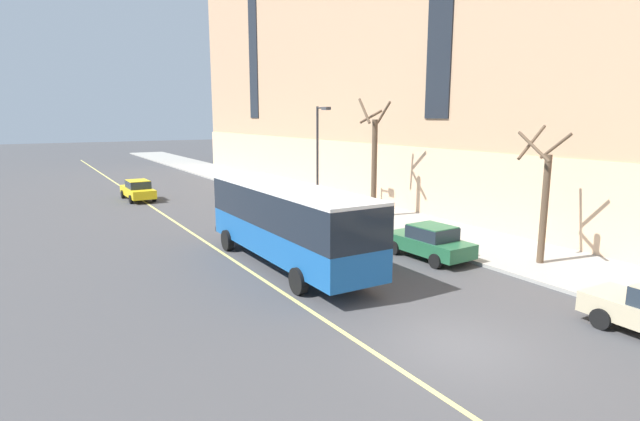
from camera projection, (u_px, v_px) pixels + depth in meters
name	position (u px, v px, depth m)	size (l,w,h in m)	color
ground_plane	(458.00, 346.00, 14.03)	(260.00, 260.00, 0.00)	#424244
sidewalk	(562.00, 266.00, 21.27)	(5.58, 160.00, 0.15)	#9E9B93
city_bus	(287.00, 220.00, 21.19)	(2.91, 11.03, 3.48)	#19569E
parked_car_white_0	(335.00, 213.00, 29.20)	(2.12, 4.53, 1.56)	silver
parked_car_green_3	(429.00, 242.00, 22.57)	(2.07, 4.26, 1.56)	#23603D
parked_car_white_5	(274.00, 195.00, 35.85)	(2.06, 4.35, 1.56)	silver
taxi_cab	(138.00, 190.00, 38.53)	(1.97, 4.81, 1.56)	yellow
street_tree_mid_block	(543.00, 197.00, 21.08)	(1.90, 1.79, 5.86)	brown
street_tree_far_uptown	(374.00, 160.00, 30.96)	(1.87, 1.68, 7.32)	brown
street_lamp	(319.00, 147.00, 33.27)	(0.36, 1.48, 6.88)	#2D2D30
fire_hydrant	(627.00, 293.00, 16.79)	(0.42, 0.24, 0.72)	red
lane_centerline	(333.00, 325.00, 15.40)	(0.16, 140.00, 0.01)	#E0D66B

